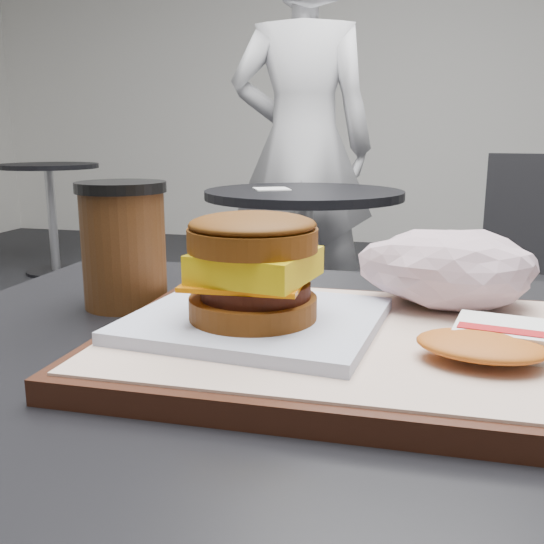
{
  "coord_description": "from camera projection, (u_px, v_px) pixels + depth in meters",
  "views": [
    {
      "loc": [
        0.05,
        -0.45,
        0.94
      ],
      "look_at": [
        -0.06,
        -0.01,
        0.83
      ],
      "focal_mm": 40.0,
      "sensor_mm": 36.0,
      "label": 1
    }
  ],
  "objects": [
    {
      "name": "bg_table_mid",
      "position": [
        50.0,
        192.0,
        4.11
      ],
      "size": [
        0.66,
        0.66,
        0.75
      ],
      "color": "black",
      "rests_on": "ground"
    },
    {
      "name": "neighbor_table",
      "position": [
        303.0,
        246.0,
        2.17
      ],
      "size": [
        0.7,
        0.7,
        0.75
      ],
      "color": "black",
      "rests_on": "ground"
    },
    {
      "name": "patron",
      "position": [
        302.0,
        147.0,
        2.73
      ],
      "size": [
        0.7,
        0.51,
        1.77
      ],
      "primitive_type": "imported",
      "rotation": [
        0.0,
        0.0,
        3.28
      ],
      "color": "silver",
      "rests_on": "ground"
    },
    {
      "name": "crumpled_wrapper",
      "position": [
        447.0,
        268.0,
        0.54
      ],
      "size": [
        0.15,
        0.12,
        0.07
      ],
      "primitive_type": null,
      "color": "silver",
      "rests_on": "serving_tray"
    },
    {
      "name": "serving_tray",
      "position": [
        349.0,
        344.0,
        0.47
      ],
      "size": [
        0.38,
        0.28,
        0.02
      ],
      "color": "black",
      "rests_on": "customer_table"
    },
    {
      "name": "hash_brown",
      "position": [
        504.0,
        342.0,
        0.42
      ],
      "size": [
        0.13,
        0.1,
        0.02
      ],
      "color": "white",
      "rests_on": "serving_tray"
    },
    {
      "name": "coffee_cup",
      "position": [
        124.0,
        243.0,
        0.6
      ],
      "size": [
        0.09,
        0.09,
        0.13
      ],
      "color": "#442510",
      "rests_on": "customer_table"
    },
    {
      "name": "napkin",
      "position": [
        272.0,
        189.0,
        2.16
      ],
      "size": [
        0.16,
        0.16,
        0.0
      ],
      "primitive_type": "cube",
      "rotation": [
        0.0,
        0.0,
        0.42
      ],
      "color": "white",
      "rests_on": "neighbor_table"
    },
    {
      "name": "neighbor_chair",
      "position": [
        504.0,
        263.0,
        2.07
      ],
      "size": [
        0.64,
        0.5,
        0.88
      ],
      "color": "#96969A",
      "rests_on": "ground"
    },
    {
      "name": "breakfast_sandwich",
      "position": [
        254.0,
        280.0,
        0.47
      ],
      "size": [
        0.21,
        0.19,
        0.09
      ],
      "color": "silver",
      "rests_on": "serving_tray"
    }
  ]
}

